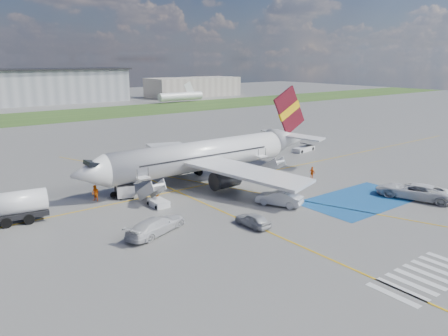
{
  "coord_description": "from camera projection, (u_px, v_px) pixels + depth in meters",
  "views": [
    {
      "loc": [
        -31.65,
        -32.29,
        15.76
      ],
      "look_at": [
        -1.74,
        6.53,
        3.5
      ],
      "focal_mm": 35.0,
      "sensor_mm": 36.0,
      "label": 1
    }
  ],
  "objects": [
    {
      "name": "crew_fwd",
      "position": [
        157.0,
        192.0,
        50.2
      ],
      "size": [
        0.77,
        0.74,
        1.76
      ],
      "primitive_type": "imported",
      "rotation": [
        0.0,
        0.0,
        0.69
      ],
      "color": "orange",
      "rests_on": "ground"
    },
    {
      "name": "crew_nose",
      "position": [
        95.0,
        193.0,
        49.61
      ],
      "size": [
        1.03,
        1.12,
        1.87
      ],
      "primitive_type": "imported",
      "rotation": [
        0.0,
        0.0,
        -1.12
      ],
      "color": "orange",
      "rests_on": "ground"
    },
    {
      "name": "van_white_b",
      "position": [
        156.0,
        223.0,
        40.43
      ],
      "size": [
        5.7,
        3.88,
        2.07
      ],
      "primitive_type": "imported",
      "rotation": [
        0.0,
        0.0,
        1.93
      ],
      "color": "silver",
      "rests_on": "ground"
    },
    {
      "name": "airstairs_fwd",
      "position": [
        157.0,
        200.0,
        48.29
      ],
      "size": [
        1.9,
        5.2,
        3.6
      ],
      "color": "silver",
      "rests_on": "ground"
    },
    {
      "name": "terminal_east",
      "position": [
        193.0,
        87.0,
        189.17
      ],
      "size": [
        40.0,
        16.0,
        8.0
      ],
      "primitive_type": "cube",
      "color": "#9F9489",
      "rests_on": "ground"
    },
    {
      "name": "crosswalk",
      "position": [
        424.0,
        277.0,
        32.48
      ],
      "size": [
        9.0,
        4.0,
        0.01
      ],
      "color": "silver",
      "rests_on": "ground"
    },
    {
      "name": "car_silver_b",
      "position": [
        279.0,
        198.0,
        48.18
      ],
      "size": [
        3.8,
        5.41,
        1.69
      ],
      "primitive_type": "imported",
      "rotation": [
        0.0,
        0.0,
        3.58
      ],
      "color": "silver",
      "rests_on": "ground"
    },
    {
      "name": "grass_strip",
      "position": [
        34.0,
        118.0,
        120.38
      ],
      "size": [
        400.0,
        30.0,
        0.01
      ],
      "primitive_type": "cube",
      "color": "#2D4C1E",
      "rests_on": "ground"
    },
    {
      "name": "ground",
      "position": [
        273.0,
        208.0,
        47.38
      ],
      "size": [
        400.0,
        400.0,
        0.0
      ],
      "primitive_type": "plane",
      "color": "#60605E",
      "rests_on": "ground"
    },
    {
      "name": "van_white_a",
      "position": [
        415.0,
        188.0,
        50.49
      ],
      "size": [
        4.9,
        7.07,
        2.42
      ],
      "primitive_type": "imported",
      "rotation": [
        0.0,
        0.0,
        3.47
      ],
      "color": "silver",
      "rests_on": "ground"
    },
    {
      "name": "belt_loader",
      "position": [
        304.0,
        149.0,
        76.67
      ],
      "size": [
        5.26,
        2.6,
        1.53
      ],
      "rotation": [
        0.0,
        0.0,
        0.17
      ],
      "color": "silver",
      "rests_on": "ground"
    },
    {
      "name": "taxiway_line_cross",
      "position": [
        313.0,
        252.0,
        36.73
      ],
      "size": [
        0.2,
        60.0,
        0.01
      ],
      "primitive_type": "cube",
      "color": "gold",
      "rests_on": "ground"
    },
    {
      "name": "terminal_centre",
      "position": [
        59.0,
        86.0,
        161.5
      ],
      "size": [
        48.0,
        18.0,
        12.0
      ],
      "primitive_type": "cube",
      "color": "gray",
      "rests_on": "ground"
    },
    {
      "name": "car_silver_a",
      "position": [
        253.0,
        220.0,
        42.17
      ],
      "size": [
        1.74,
        3.99,
        1.34
      ],
      "primitive_type": "imported",
      "rotation": [
        0.0,
        0.0,
        3.18
      ],
      "color": "#AAACB1",
      "rests_on": "ground"
    },
    {
      "name": "taxiway_line_main",
      "position": [
        209.0,
        184.0,
        56.6
      ],
      "size": [
        120.0,
        0.2,
        0.01
      ],
      "primitive_type": "cube",
      "color": "gold",
      "rests_on": "ground"
    },
    {
      "name": "taxiway_line_diag",
      "position": [
        209.0,
        184.0,
        56.6
      ],
      "size": [
        20.71,
        56.45,
        0.01
      ],
      "primitive_type": "cube",
      "rotation": [
        0.0,
        0.0,
        0.35
      ],
      "color": "gold",
      "rests_on": "ground"
    },
    {
      "name": "gpu_cart",
      "position": [
        126.0,
        192.0,
        50.71
      ],
      "size": [
        2.26,
        1.8,
        1.65
      ],
      "rotation": [
        0.0,
        0.0,
        -0.32
      ],
      "color": "silver",
      "rests_on": "ground"
    },
    {
      "name": "airstairs_aft",
      "position": [
        277.0,
        174.0,
        59.24
      ],
      "size": [
        1.9,
        5.2,
        3.6
      ],
      "color": "silver",
      "rests_on": "ground"
    },
    {
      "name": "staging_box",
      "position": [
        360.0,
        200.0,
        50.22
      ],
      "size": [
        14.0,
        8.0,
        0.01
      ],
      "primitive_type": "cube",
      "color": "#174D8C",
      "rests_on": "ground"
    },
    {
      "name": "crew_aft",
      "position": [
        312.0,
        173.0,
        58.78
      ],
      "size": [
        0.43,
        1.01,
        1.71
      ],
      "primitive_type": "imported",
      "rotation": [
        0.0,
        0.0,
        1.59
      ],
      "color": "#E05F0B",
      "rests_on": "ground"
    },
    {
      "name": "airliner",
      "position": [
        209.0,
        154.0,
        58.2
      ],
      "size": [
        36.81,
        32.95,
        11.92
      ],
      "color": "silver",
      "rests_on": "ground"
    }
  ]
}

